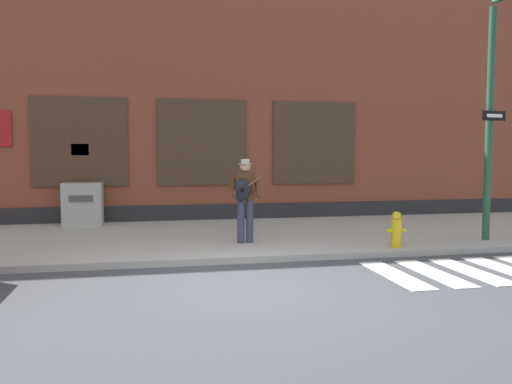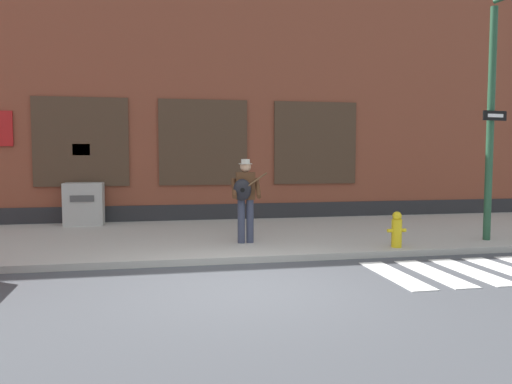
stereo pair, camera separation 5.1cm
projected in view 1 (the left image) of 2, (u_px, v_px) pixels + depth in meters
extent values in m
plane|color=#424449|center=(247.00, 289.00, 7.16)|extent=(160.00, 160.00, 0.00)
cube|color=#ADAAA3|center=(214.00, 237.00, 11.28)|extent=(28.00, 5.23, 0.12)
cube|color=brown|center=(196.00, 77.00, 15.48)|extent=(28.00, 4.00, 8.64)
cube|color=#28282B|center=(203.00, 214.00, 13.80)|extent=(28.00, 0.04, 0.55)
cube|color=#473323|center=(80.00, 142.00, 13.02)|extent=(2.42, 0.06, 2.33)
cube|color=black|center=(80.00, 142.00, 13.01)|extent=(2.30, 0.03, 2.21)
cube|color=#473323|center=(203.00, 142.00, 13.65)|extent=(2.42, 0.06, 2.33)
cube|color=black|center=(203.00, 142.00, 13.64)|extent=(2.30, 0.03, 2.21)
cube|color=#473323|center=(314.00, 143.00, 14.27)|extent=(2.42, 0.06, 2.33)
cube|color=black|center=(314.00, 143.00, 14.26)|extent=(2.30, 0.03, 2.21)
cube|color=yellow|center=(80.00, 150.00, 13.02)|extent=(0.44, 0.02, 0.30)
cube|color=silver|center=(395.00, 275.00, 7.94)|extent=(0.42, 1.90, 0.01)
cube|color=silver|center=(433.00, 273.00, 8.07)|extent=(0.42, 1.90, 0.01)
cube|color=silver|center=(470.00, 271.00, 8.20)|extent=(0.42, 1.90, 0.01)
cube|color=silver|center=(506.00, 269.00, 8.34)|extent=(0.42, 1.90, 0.01)
cylinder|color=#33384C|center=(250.00, 221.00, 10.18)|extent=(0.15, 0.15, 0.89)
cylinder|color=#33384C|center=(241.00, 221.00, 10.14)|extent=(0.15, 0.15, 0.89)
cube|color=#4C2D19|center=(245.00, 186.00, 10.12)|extent=(0.40, 0.25, 0.56)
sphere|color=tan|center=(245.00, 167.00, 10.09)|extent=(0.22, 0.22, 0.22)
cylinder|color=beige|center=(245.00, 164.00, 10.08)|extent=(0.27, 0.28, 0.02)
cylinder|color=beige|center=(245.00, 161.00, 10.08)|extent=(0.18, 0.18, 0.09)
cylinder|color=#4C2D19|center=(257.00, 188.00, 10.05)|extent=(0.14, 0.52, 0.39)
cylinder|color=#4C2D19|center=(234.00, 188.00, 10.00)|extent=(0.14, 0.52, 0.39)
ellipsoid|color=black|center=(242.00, 190.00, 9.94)|extent=(0.37, 0.15, 0.44)
cylinder|color=black|center=(242.00, 190.00, 9.88)|extent=(0.09, 0.02, 0.09)
cylinder|color=brown|center=(255.00, 181.00, 9.93)|extent=(0.47, 0.08, 0.34)
cylinder|color=#234C33|center=(489.00, 125.00, 10.40)|extent=(0.15, 0.15, 4.83)
cube|color=black|center=(494.00, 116.00, 10.28)|extent=(0.60, 0.12, 0.20)
cube|color=white|center=(495.00, 116.00, 10.26)|extent=(0.40, 0.07, 0.07)
cube|color=#ADADA8|center=(83.00, 204.00, 12.75)|extent=(0.97, 0.59, 1.08)
cube|color=#4C4C4C|center=(81.00, 199.00, 12.44)|extent=(0.58, 0.02, 0.16)
cylinder|color=gold|center=(396.00, 233.00, 9.69)|extent=(0.20, 0.20, 0.55)
sphere|color=gold|center=(397.00, 216.00, 9.67)|extent=(0.18, 0.18, 0.18)
cylinder|color=gold|center=(390.00, 231.00, 9.66)|extent=(0.10, 0.07, 0.07)
cylinder|color=gold|center=(403.00, 230.00, 9.72)|extent=(0.10, 0.07, 0.07)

